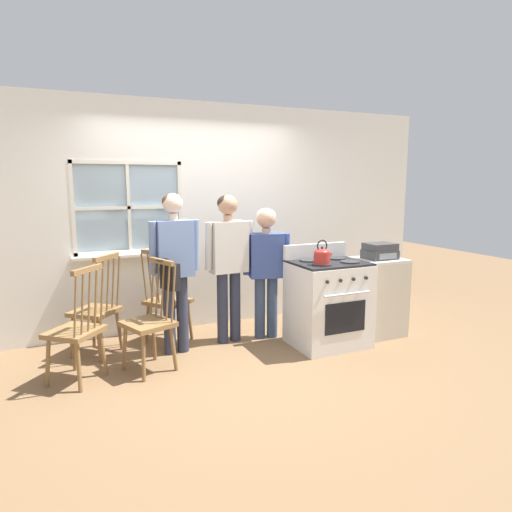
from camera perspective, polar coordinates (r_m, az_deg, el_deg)
ground_plane at (r=4.59m, az=-2.01°, el=-13.44°), size 16.00×16.00×0.00m
wall_back at (r=5.58m, az=-7.12°, el=4.79°), size 6.40×0.16×2.70m
chair_by_window at (r=4.44m, az=-13.09°, el=-8.09°), size 0.52×0.53×1.05m
chair_near_wall at (r=4.38m, az=-21.49°, el=-8.74°), size 0.58×0.58×1.05m
chair_center_cluster at (r=5.16m, az=-11.11°, el=-5.57°), size 0.57×0.57×1.05m
chair_near_stove at (r=4.97m, az=-19.27°, el=-6.48°), size 0.58×0.58×1.05m
person_elderly_left at (r=4.71m, az=-10.19°, el=-0.27°), size 0.53×0.24×1.66m
person_teen_center at (r=4.97m, az=-3.48°, el=0.35°), size 0.56×0.24×1.63m
person_adult_right at (r=5.11m, az=1.28°, el=-0.42°), size 0.54×0.29×1.48m
stove at (r=5.04m, az=9.00°, el=-5.78°), size 0.78×0.68×1.08m
kettle at (r=4.72m, az=8.25°, el=0.08°), size 0.21×0.17×0.25m
potted_plant at (r=5.39m, az=-12.16°, el=1.58°), size 0.12×0.12×0.31m
handbag at (r=4.46m, az=-10.73°, el=-2.42°), size 0.24×0.24×0.31m
side_counter at (r=5.50m, az=14.85°, el=-4.93°), size 0.55×0.50×0.90m
stereo at (r=5.38m, az=15.23°, el=0.58°), size 0.34×0.29×0.18m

